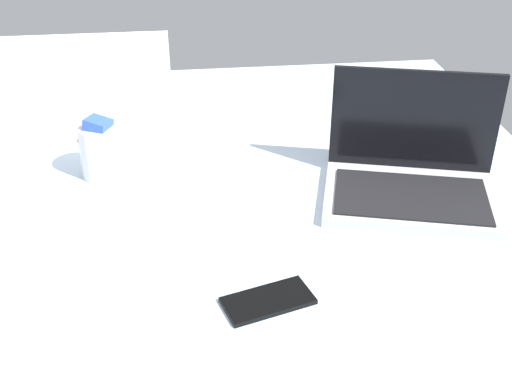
% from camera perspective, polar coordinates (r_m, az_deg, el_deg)
% --- Properties ---
extents(bed_mattress, '(1.80, 1.40, 0.18)m').
position_cam_1_polar(bed_mattress, '(1.37, -11.54, -3.67)').
color(bed_mattress, silver).
rests_on(bed_mattress, ground).
extents(laptop, '(0.38, 0.31, 0.23)m').
position_cam_1_polar(laptop, '(1.32, 13.36, 1.48)').
color(laptop, '#B7BABC').
rests_on(laptop, bed_mattress).
extents(snack_cup, '(0.09, 0.09, 0.13)m').
position_cam_1_polar(snack_cup, '(1.39, -13.37, 3.66)').
color(snack_cup, silver).
rests_on(snack_cup, bed_mattress).
extents(cell_phone, '(0.15, 0.11, 0.01)m').
position_cam_1_polar(cell_phone, '(1.04, 1.05, -9.44)').
color(cell_phone, black).
rests_on(cell_phone, bed_mattress).
extents(pillow, '(0.52, 0.36, 0.13)m').
position_cam_1_polar(pillow, '(1.75, -16.20, 9.27)').
color(pillow, white).
rests_on(pillow, bed_mattress).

